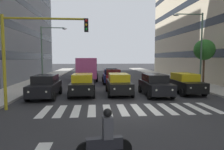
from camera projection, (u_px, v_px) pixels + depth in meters
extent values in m
plane|color=#2D2D30|center=(130.00, 109.00, 12.08)|extent=(180.00, 180.00, 0.00)
cube|color=black|center=(210.00, 55.00, 32.55)|extent=(10.78, 23.95, 0.90)
cube|color=black|center=(210.00, 32.00, 32.25)|extent=(10.78, 23.95, 0.90)
cube|color=black|center=(211.00, 10.00, 31.95)|extent=(10.78, 23.95, 0.90)
cube|color=silver|center=(210.00, 108.00, 12.50)|extent=(0.45, 2.80, 0.01)
cube|color=silver|center=(196.00, 108.00, 12.42)|extent=(0.45, 2.80, 0.01)
cube|color=silver|center=(182.00, 108.00, 12.34)|extent=(0.45, 2.80, 0.01)
cube|color=silver|center=(167.00, 109.00, 12.27)|extent=(0.45, 2.80, 0.01)
cube|color=silver|center=(152.00, 109.00, 12.19)|extent=(0.45, 2.80, 0.01)
cube|color=silver|center=(138.00, 109.00, 12.12)|extent=(0.45, 2.80, 0.01)
cube|color=silver|center=(123.00, 110.00, 12.04)|extent=(0.45, 2.80, 0.01)
cube|color=silver|center=(107.00, 110.00, 11.96)|extent=(0.45, 2.80, 0.01)
cube|color=silver|center=(92.00, 110.00, 11.89)|extent=(0.45, 2.80, 0.01)
cube|color=silver|center=(76.00, 111.00, 11.81)|extent=(0.45, 2.80, 0.01)
cube|color=silver|center=(60.00, 111.00, 11.74)|extent=(0.45, 2.80, 0.01)
cube|color=silver|center=(44.00, 111.00, 11.66)|extent=(0.45, 2.80, 0.01)
cube|color=black|center=(185.00, 85.00, 17.46)|extent=(1.80, 4.40, 0.80)
cube|color=yellow|center=(185.00, 77.00, 17.60)|extent=(1.58, 2.46, 0.60)
cylinder|color=black|center=(204.00, 92.00, 16.13)|extent=(0.22, 0.64, 0.64)
cylinder|color=black|center=(182.00, 93.00, 15.98)|extent=(0.22, 0.64, 0.64)
cylinder|color=black|center=(188.00, 87.00, 19.01)|extent=(0.22, 0.64, 0.64)
cylinder|color=black|center=(169.00, 87.00, 18.86)|extent=(0.22, 0.64, 0.64)
sphere|color=white|center=(205.00, 88.00, 15.37)|extent=(0.18, 0.18, 0.18)
sphere|color=white|center=(191.00, 88.00, 15.27)|extent=(0.18, 0.18, 0.18)
cube|color=black|center=(155.00, 87.00, 16.45)|extent=(1.80, 4.40, 0.80)
cube|color=black|center=(155.00, 78.00, 16.59)|extent=(1.58, 2.46, 0.60)
cylinder|color=black|center=(173.00, 95.00, 15.12)|extent=(0.22, 0.64, 0.64)
cylinder|color=black|center=(149.00, 95.00, 14.96)|extent=(0.22, 0.64, 0.64)
cylinder|color=black|center=(160.00, 89.00, 18.00)|extent=(0.22, 0.64, 0.64)
cylinder|color=black|center=(140.00, 89.00, 17.85)|extent=(0.22, 0.64, 0.64)
sphere|color=white|center=(172.00, 90.00, 14.35)|extent=(0.18, 0.18, 0.18)
sphere|color=white|center=(156.00, 90.00, 14.26)|extent=(0.18, 0.18, 0.18)
cube|color=black|center=(119.00, 86.00, 16.97)|extent=(1.80, 4.40, 0.80)
cube|color=yellow|center=(119.00, 77.00, 17.11)|extent=(1.58, 2.46, 0.60)
cylinder|color=black|center=(133.00, 93.00, 15.64)|extent=(0.22, 0.64, 0.64)
cylinder|color=black|center=(109.00, 94.00, 15.48)|extent=(0.22, 0.64, 0.64)
cylinder|color=black|center=(127.00, 88.00, 18.52)|extent=(0.22, 0.64, 0.64)
cylinder|color=black|center=(107.00, 88.00, 18.37)|extent=(0.22, 0.64, 0.64)
sphere|color=white|center=(130.00, 89.00, 14.87)|extent=(0.18, 0.18, 0.18)
sphere|color=white|center=(114.00, 89.00, 14.78)|extent=(0.18, 0.18, 0.18)
cube|color=black|center=(83.00, 86.00, 16.69)|extent=(1.80, 4.40, 0.80)
cube|color=yellow|center=(83.00, 78.00, 16.83)|extent=(1.58, 2.46, 0.60)
cylinder|color=black|center=(94.00, 94.00, 15.36)|extent=(0.22, 0.64, 0.64)
cylinder|color=black|center=(69.00, 95.00, 15.21)|extent=(0.22, 0.64, 0.64)
cylinder|color=black|center=(94.00, 88.00, 18.24)|extent=(0.22, 0.64, 0.64)
cylinder|color=black|center=(73.00, 89.00, 18.09)|extent=(0.22, 0.64, 0.64)
sphere|color=white|center=(89.00, 89.00, 14.60)|extent=(0.18, 0.18, 0.18)
sphere|color=white|center=(73.00, 90.00, 14.50)|extent=(0.18, 0.18, 0.18)
cube|color=black|center=(45.00, 88.00, 15.66)|extent=(1.80, 4.40, 0.80)
cube|color=black|center=(46.00, 79.00, 15.80)|extent=(1.58, 2.46, 0.60)
cylinder|color=black|center=(54.00, 97.00, 14.33)|extent=(0.22, 0.64, 0.64)
cylinder|color=black|center=(27.00, 97.00, 14.18)|extent=(0.22, 0.64, 0.64)
cylinder|color=black|center=(60.00, 90.00, 17.21)|extent=(0.22, 0.64, 0.64)
cylinder|color=black|center=(38.00, 90.00, 17.06)|extent=(0.22, 0.64, 0.64)
sphere|color=white|center=(46.00, 92.00, 13.57)|extent=(0.18, 0.18, 0.18)
sphere|color=white|center=(28.00, 92.00, 13.47)|extent=(0.18, 0.18, 0.18)
cube|color=navy|center=(111.00, 77.00, 24.28)|extent=(1.80, 4.40, 0.80)
cube|color=#1D2547|center=(111.00, 71.00, 24.42)|extent=(1.58, 2.46, 0.60)
cylinder|color=black|center=(120.00, 82.00, 22.95)|extent=(0.22, 0.64, 0.64)
cylinder|color=black|center=(104.00, 82.00, 22.80)|extent=(0.22, 0.64, 0.64)
cylinder|color=black|center=(117.00, 79.00, 25.83)|extent=(0.22, 0.64, 0.64)
cylinder|color=black|center=(103.00, 79.00, 25.68)|extent=(0.22, 0.64, 0.64)
sphere|color=white|center=(118.00, 78.00, 22.19)|extent=(0.18, 0.18, 0.18)
sphere|color=white|center=(107.00, 79.00, 22.09)|extent=(0.18, 0.18, 0.18)
cube|color=maroon|center=(113.00, 78.00, 23.89)|extent=(1.80, 4.40, 0.80)
cube|color=maroon|center=(113.00, 72.00, 24.03)|extent=(1.58, 2.46, 0.60)
cylinder|color=black|center=(122.00, 82.00, 22.56)|extent=(0.22, 0.64, 0.64)
cylinder|color=black|center=(106.00, 83.00, 22.41)|extent=(0.22, 0.64, 0.64)
cylinder|color=black|center=(119.00, 80.00, 25.45)|extent=(0.22, 0.64, 0.64)
cylinder|color=black|center=(105.00, 80.00, 25.29)|extent=(0.22, 0.64, 0.64)
sphere|color=white|center=(120.00, 79.00, 21.80)|extent=(0.18, 0.18, 0.18)
sphere|color=white|center=(109.00, 79.00, 21.70)|extent=(0.18, 0.18, 0.18)
cube|color=#DB5193|center=(88.00, 67.00, 29.25)|extent=(2.50, 10.50, 2.50)
cube|color=black|center=(88.00, 63.00, 29.20)|extent=(2.52, 9.87, 0.80)
cylinder|color=black|center=(97.00, 78.00, 25.81)|extent=(0.28, 1.00, 1.00)
cylinder|color=black|center=(77.00, 78.00, 25.60)|extent=(0.28, 1.00, 1.00)
cylinder|color=black|center=(96.00, 74.00, 32.59)|extent=(0.28, 1.00, 1.00)
cylinder|color=black|center=(81.00, 74.00, 32.38)|extent=(0.28, 1.00, 1.00)
cylinder|color=black|center=(122.00, 149.00, 6.21)|extent=(0.61, 0.18, 0.60)
cube|color=#232328|center=(104.00, 143.00, 6.07)|extent=(1.12, 0.38, 0.36)
cube|color=#4C4C51|center=(108.00, 127.00, 6.05)|extent=(0.32, 0.39, 0.64)
sphere|color=black|center=(108.00, 113.00, 6.01)|extent=(0.26, 0.26, 0.26)
cylinder|color=#AD991E|center=(4.00, 63.00, 11.76)|extent=(0.18, 0.18, 5.50)
cylinder|color=#AD991E|center=(45.00, 19.00, 11.74)|extent=(4.73, 0.12, 0.12)
cube|color=black|center=(86.00, 25.00, 11.97)|extent=(0.24, 0.28, 0.76)
sphere|color=red|center=(86.00, 21.00, 11.80)|extent=(0.14, 0.14, 0.14)
sphere|color=orange|center=(86.00, 25.00, 11.82)|extent=(0.14, 0.14, 0.14)
sphere|color=green|center=(86.00, 29.00, 11.84)|extent=(0.14, 0.14, 0.14)
cylinder|color=#4C6B56|center=(201.00, 51.00, 19.85)|extent=(0.16, 0.16, 7.18)
cylinder|color=#4C6B56|center=(189.00, 14.00, 19.45)|extent=(2.63, 0.10, 0.10)
ellipsoid|color=#B7BCC1|center=(176.00, 15.00, 19.34)|extent=(0.56, 0.28, 0.20)
cylinder|color=#4C6B56|center=(42.00, 54.00, 24.11)|extent=(0.16, 0.16, 6.55)
cylinder|color=#4C6B56|center=(53.00, 28.00, 23.95)|extent=(2.71, 0.10, 0.10)
ellipsoid|color=#B7BCC1|center=(65.00, 29.00, 24.08)|extent=(0.56, 0.28, 0.20)
cylinder|color=#513823|center=(204.00, 71.00, 20.93)|extent=(0.20, 0.20, 3.08)
sphere|color=#2D6B28|center=(204.00, 50.00, 20.75)|extent=(2.09, 2.09, 2.09)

